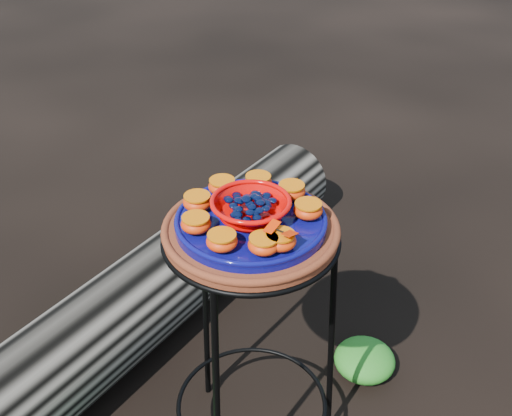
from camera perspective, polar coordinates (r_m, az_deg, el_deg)
plant_stand at (r=1.67m, az=-0.40°, el=-12.52°), size 0.44×0.44×0.70m
terracotta_saucer at (r=1.43m, az=-0.46°, el=-2.18°), size 0.39×0.39×0.03m
cobalt_plate at (r=1.41m, az=-0.46°, el=-1.29°), size 0.33×0.33×0.02m
red_bowl at (r=1.39m, az=-0.47°, el=-0.12°), size 0.17×0.17×0.05m
glass_gems at (r=1.37m, az=-0.47°, el=1.08°), size 0.13×0.13×0.02m
orange_half_0 at (r=1.31m, az=2.20°, el=-2.93°), size 0.06×0.06×0.04m
orange_half_1 at (r=1.41m, az=4.65°, el=-0.19°), size 0.06×0.06×0.04m
orange_half_2 at (r=1.47m, az=3.17°, el=1.51°), size 0.06×0.06×0.04m
orange_half_3 at (r=1.50m, az=0.20°, el=2.30°), size 0.06×0.06×0.04m
orange_half_4 at (r=1.49m, az=-3.03°, el=1.94°), size 0.06×0.06×0.04m
orange_half_5 at (r=1.43m, az=-5.23°, el=0.53°), size 0.06×0.06×0.04m
orange_half_6 at (r=1.36m, az=-5.36°, el=-1.40°), size 0.06×0.06×0.04m
orange_half_7 at (r=1.31m, az=-3.05°, el=-2.98°), size 0.06×0.06×0.04m
orange_half_8 at (r=1.30m, az=0.69°, el=-3.28°), size 0.06×0.06×0.04m
butterfly at (r=1.29m, az=2.22°, el=-2.05°), size 0.09×0.07×0.01m
driftwood_log at (r=2.24m, az=-7.08°, el=-5.60°), size 1.64×0.88×0.30m
foliage_right at (r=2.09m, az=9.63°, el=-13.09°), size 0.19×0.19×0.10m
foliage_back at (r=2.24m, az=-12.14°, el=-8.53°), size 0.32×0.32×0.16m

